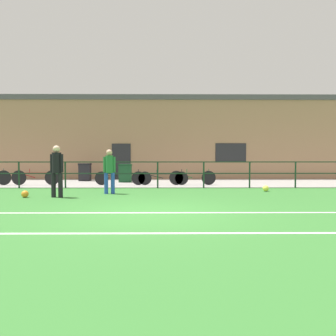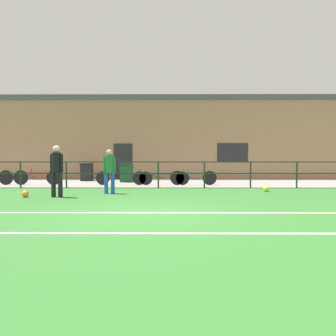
{
  "view_description": "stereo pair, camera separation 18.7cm",
  "coord_description": "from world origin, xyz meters",
  "px_view_note": "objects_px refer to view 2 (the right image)",
  "views": [
    {
      "loc": [
        0.33,
        -8.03,
        1.42
      ],
      "look_at": [
        0.43,
        4.35,
        0.93
      ],
      "focal_mm": 34.68,
      "sensor_mm": 36.0,
      "label": 1
    },
    {
      "loc": [
        0.52,
        -8.03,
        1.42
      ],
      "look_at": [
        0.43,
        4.35,
        0.93
      ],
      "focal_mm": 34.68,
      "sensor_mm": 36.0,
      "label": 2
    }
  ],
  "objects_px": {
    "soccer_ball_spare": "(266,188)",
    "bicycle_parked_4": "(193,178)",
    "trash_bin_0": "(87,172)",
    "bicycle_parked_2": "(121,178)",
    "bicycle_parked_0": "(37,177)",
    "bicycle_parked_1": "(164,178)",
    "trash_bin_1": "(127,173)",
    "player_goalkeeper": "(57,168)",
    "soccer_ball_match": "(25,194)",
    "player_striker": "(109,169)"
  },
  "relations": [
    {
      "from": "player_goalkeeper",
      "to": "player_striker",
      "type": "bearing_deg",
      "value": -133.95
    },
    {
      "from": "player_striker",
      "to": "bicycle_parked_0",
      "type": "distance_m",
      "value": 5.25
    },
    {
      "from": "player_goalkeeper",
      "to": "bicycle_parked_4",
      "type": "xyz_separation_m",
      "value": [
        4.92,
        4.34,
        -0.62
      ]
    },
    {
      "from": "soccer_ball_spare",
      "to": "trash_bin_0",
      "type": "height_order",
      "value": "trash_bin_0"
    },
    {
      "from": "player_goalkeeper",
      "to": "trash_bin_0",
      "type": "height_order",
      "value": "player_goalkeeper"
    },
    {
      "from": "bicycle_parked_2",
      "to": "trash_bin_1",
      "type": "xyz_separation_m",
      "value": [
        0.05,
        1.68,
        0.14
      ]
    },
    {
      "from": "soccer_ball_spare",
      "to": "bicycle_parked_4",
      "type": "xyz_separation_m",
      "value": [
        -2.67,
        2.57,
        0.25
      ]
    },
    {
      "from": "player_goalkeeper",
      "to": "bicycle_parked_1",
      "type": "height_order",
      "value": "player_goalkeeper"
    },
    {
      "from": "bicycle_parked_1",
      "to": "bicycle_parked_4",
      "type": "relative_size",
      "value": 1.08
    },
    {
      "from": "soccer_ball_spare",
      "to": "bicycle_parked_1",
      "type": "relative_size",
      "value": 0.1
    },
    {
      "from": "trash_bin_0",
      "to": "bicycle_parked_4",
      "type": "bearing_deg",
      "value": -23.92
    },
    {
      "from": "player_goalkeeper",
      "to": "soccer_ball_spare",
      "type": "height_order",
      "value": "player_goalkeeper"
    },
    {
      "from": "player_goalkeeper",
      "to": "bicycle_parked_2",
      "type": "bearing_deg",
      "value": -96.06
    },
    {
      "from": "soccer_ball_spare",
      "to": "trash_bin_0",
      "type": "relative_size",
      "value": 0.25
    },
    {
      "from": "soccer_ball_spare",
      "to": "soccer_ball_match",
      "type": "bearing_deg",
      "value": -168.3
    },
    {
      "from": "trash_bin_1",
      "to": "soccer_ball_match",
      "type": "bearing_deg",
      "value": -113.48
    },
    {
      "from": "player_goalkeeper",
      "to": "bicycle_parked_4",
      "type": "height_order",
      "value": "player_goalkeeper"
    },
    {
      "from": "player_goalkeeper",
      "to": "soccer_ball_match",
      "type": "bearing_deg",
      "value": 14.34
    },
    {
      "from": "bicycle_parked_0",
      "to": "bicycle_parked_4",
      "type": "xyz_separation_m",
      "value": [
        7.38,
        -0.0,
        -0.01
      ]
    },
    {
      "from": "bicycle_parked_0",
      "to": "trash_bin_1",
      "type": "bearing_deg",
      "value": 22.74
    },
    {
      "from": "bicycle_parked_1",
      "to": "bicycle_parked_2",
      "type": "height_order",
      "value": "bicycle_parked_2"
    },
    {
      "from": "bicycle_parked_0",
      "to": "trash_bin_1",
      "type": "xyz_separation_m",
      "value": [
        4.01,
        1.68,
        0.12
      ]
    },
    {
      "from": "bicycle_parked_2",
      "to": "bicycle_parked_1",
      "type": "bearing_deg",
      "value": 0.0
    },
    {
      "from": "player_goalkeeper",
      "to": "player_striker",
      "type": "height_order",
      "value": "player_goalkeeper"
    },
    {
      "from": "soccer_ball_match",
      "to": "bicycle_parked_0",
      "type": "relative_size",
      "value": 0.1
    },
    {
      "from": "bicycle_parked_2",
      "to": "bicycle_parked_0",
      "type": "bearing_deg",
      "value": 180.0
    },
    {
      "from": "bicycle_parked_4",
      "to": "trash_bin_1",
      "type": "height_order",
      "value": "trash_bin_1"
    },
    {
      "from": "trash_bin_1",
      "to": "bicycle_parked_4",
      "type": "bearing_deg",
      "value": -26.54
    },
    {
      "from": "bicycle_parked_4",
      "to": "bicycle_parked_2",
      "type": "bearing_deg",
      "value": 180.0
    },
    {
      "from": "soccer_ball_spare",
      "to": "player_goalkeeper",
      "type": "bearing_deg",
      "value": -166.87
    },
    {
      "from": "bicycle_parked_1",
      "to": "trash_bin_0",
      "type": "bearing_deg",
      "value": 149.63
    },
    {
      "from": "player_goalkeeper",
      "to": "bicycle_parked_0",
      "type": "height_order",
      "value": "player_goalkeeper"
    },
    {
      "from": "bicycle_parked_4",
      "to": "bicycle_parked_1",
      "type": "bearing_deg",
      "value": 180.0
    },
    {
      "from": "bicycle_parked_2",
      "to": "bicycle_parked_4",
      "type": "xyz_separation_m",
      "value": [
        3.42,
        0.0,
        0.01
      ]
    },
    {
      "from": "player_goalkeeper",
      "to": "soccer_ball_match",
      "type": "relative_size",
      "value": 7.44
    },
    {
      "from": "player_striker",
      "to": "trash_bin_1",
      "type": "height_order",
      "value": "player_striker"
    },
    {
      "from": "player_striker",
      "to": "soccer_ball_spare",
      "type": "height_order",
      "value": "player_striker"
    },
    {
      "from": "soccer_ball_match",
      "to": "trash_bin_1",
      "type": "distance_m",
      "value": 6.6
    },
    {
      "from": "bicycle_parked_4",
      "to": "trash_bin_0",
      "type": "height_order",
      "value": "trash_bin_0"
    },
    {
      "from": "bicycle_parked_0",
      "to": "trash_bin_1",
      "type": "height_order",
      "value": "trash_bin_1"
    },
    {
      "from": "soccer_ball_spare",
      "to": "trash_bin_1",
      "type": "distance_m",
      "value": 7.39
    },
    {
      "from": "bicycle_parked_1",
      "to": "trash_bin_1",
      "type": "bearing_deg",
      "value": 139.76
    },
    {
      "from": "soccer_ball_match",
      "to": "bicycle_parked_0",
      "type": "xyz_separation_m",
      "value": [
        -1.39,
        4.36,
        0.26
      ]
    },
    {
      "from": "trash_bin_0",
      "to": "trash_bin_1",
      "type": "height_order",
      "value": "trash_bin_0"
    },
    {
      "from": "player_goalkeeper",
      "to": "bicycle_parked_0",
      "type": "distance_m",
      "value": 5.02
    },
    {
      "from": "player_striker",
      "to": "trash_bin_0",
      "type": "height_order",
      "value": "player_striker"
    },
    {
      "from": "soccer_ball_match",
      "to": "bicycle_parked_0",
      "type": "bearing_deg",
      "value": 107.63
    },
    {
      "from": "bicycle_parked_1",
      "to": "trash_bin_0",
      "type": "height_order",
      "value": "trash_bin_0"
    },
    {
      "from": "bicycle_parked_4",
      "to": "bicycle_parked_0",
      "type": "bearing_deg",
      "value": 180.0
    },
    {
      "from": "trash_bin_0",
      "to": "bicycle_parked_0",
      "type": "bearing_deg",
      "value": -123.97
    }
  ]
}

